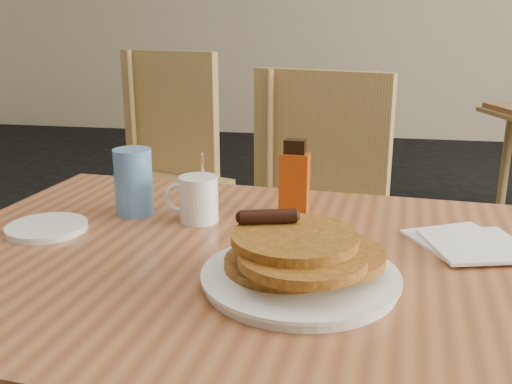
% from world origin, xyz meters
% --- Properties ---
extents(main_table, '(1.32, 0.94, 0.75)m').
position_xyz_m(main_table, '(0.03, -0.00, 0.71)').
color(main_table, '#9C5E37').
rests_on(main_table, floor).
extents(chair_main_far, '(0.56, 0.57, 0.99)m').
position_xyz_m(chair_main_far, '(0.03, 0.77, 0.59)').
color(chair_main_far, tan).
rests_on(chair_main_far, floor).
extents(chair_wall_extra, '(0.58, 0.59, 1.02)m').
position_xyz_m(chair_wall_extra, '(-0.63, 1.27, 0.61)').
color(chair_wall_extra, tan).
rests_on(chair_wall_extra, floor).
extents(pancake_plate, '(0.30, 0.30, 0.10)m').
position_xyz_m(pancake_plate, '(0.08, -0.09, 0.78)').
color(pancake_plate, white).
rests_on(pancake_plate, main_table).
extents(coffee_mug, '(0.11, 0.08, 0.14)m').
position_xyz_m(coffee_mug, '(-0.15, 0.15, 0.80)').
color(coffee_mug, white).
rests_on(coffee_mug, main_table).
extents(syrup_bottle, '(0.06, 0.04, 0.15)m').
position_xyz_m(syrup_bottle, '(0.03, 0.23, 0.82)').
color(syrup_bottle, maroon).
rests_on(syrup_bottle, main_table).
extents(napkin_stack, '(0.22, 0.23, 0.01)m').
position_xyz_m(napkin_stack, '(0.35, 0.11, 0.76)').
color(napkin_stack, white).
rests_on(napkin_stack, main_table).
extents(blue_tumbler, '(0.08, 0.08, 0.13)m').
position_xyz_m(blue_tumbler, '(-0.29, 0.17, 0.82)').
color(blue_tumbler, '#5183BF').
rests_on(blue_tumbler, main_table).
extents(side_saucer, '(0.16, 0.16, 0.01)m').
position_xyz_m(side_saucer, '(-0.41, 0.05, 0.76)').
color(side_saucer, white).
rests_on(side_saucer, main_table).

